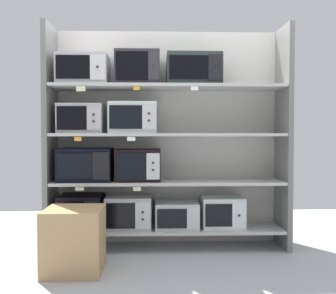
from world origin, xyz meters
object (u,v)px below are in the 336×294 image
(microwave_4, at_px, (86,164))
(microwave_9, at_px, (138,69))
(microwave_3, at_px, (222,212))
(microwave_10, at_px, (194,70))
(microwave_1, at_px, (129,212))
(shipping_carton, at_px, (74,240))
(microwave_2, at_px, (177,214))
(microwave_5, at_px, (138,165))
(microwave_8, at_px, (84,70))
(microwave_7, at_px, (133,118))
(microwave_0, at_px, (81,212))
(microwave_6, at_px, (81,119))

(microwave_4, bearing_deg, microwave_9, -0.05)
(microwave_3, relative_size, microwave_10, 0.78)
(microwave_1, distance_m, microwave_10, 1.58)
(microwave_1, relative_size, shipping_carton, 0.85)
(microwave_2, distance_m, microwave_4, 1.05)
(microwave_5, xyz_separation_m, microwave_8, (-0.54, 0.00, 0.95))
(microwave_7, relative_size, microwave_8, 0.96)
(microwave_0, relative_size, microwave_9, 0.97)
(microwave_5, xyz_separation_m, microwave_10, (0.56, 0.00, 0.96))
(microwave_7, bearing_deg, microwave_10, 0.00)
(microwave_6, bearing_deg, microwave_7, 0.02)
(microwave_7, distance_m, shipping_carton, 1.34)
(microwave_3, height_order, microwave_10, microwave_10)
(microwave_5, height_order, microwave_6, microwave_6)
(microwave_6, height_order, microwave_8, microwave_8)
(microwave_5, relative_size, microwave_9, 1.02)
(microwave_1, distance_m, microwave_7, 0.96)
(microwave_10, bearing_deg, microwave_0, -179.98)
(microwave_4, xyz_separation_m, microwave_8, (-0.02, -0.00, 0.95))
(microwave_0, distance_m, microwave_6, 0.94)
(microwave_8, bearing_deg, microwave_9, -0.04)
(microwave_2, relative_size, microwave_4, 0.82)
(microwave_3, distance_m, microwave_9, 1.69)
(microwave_9, distance_m, microwave_10, 0.57)
(microwave_2, distance_m, microwave_6, 1.37)
(microwave_5, height_order, shipping_carton, microwave_5)
(microwave_8, bearing_deg, shipping_carton, -87.41)
(shipping_carton, bearing_deg, microwave_7, 56.12)
(microwave_0, relative_size, microwave_5, 0.95)
(microwave_9, distance_m, shipping_carton, 1.77)
(microwave_1, xyz_separation_m, microwave_7, (0.04, 0.00, 0.95))
(microwave_1, distance_m, microwave_5, 0.49)
(microwave_6, distance_m, microwave_8, 0.48)
(microwave_0, distance_m, microwave_10, 1.83)
(microwave_5, distance_m, microwave_8, 1.09)
(microwave_7, height_order, microwave_9, microwave_9)
(microwave_2, relative_size, microwave_8, 0.88)
(microwave_4, distance_m, microwave_6, 0.46)
(microwave_8, bearing_deg, microwave_0, -179.64)
(microwave_10, bearing_deg, microwave_5, -179.96)
(microwave_3, bearing_deg, microwave_4, -180.00)
(microwave_4, distance_m, microwave_5, 0.53)
(microwave_8, bearing_deg, microwave_2, 0.01)
(microwave_0, height_order, shipping_carton, microwave_0)
(microwave_0, xyz_separation_m, microwave_1, (0.48, 0.00, -0.01))
(microwave_4, height_order, shipping_carton, microwave_4)
(microwave_5, bearing_deg, microwave_4, 179.96)
(microwave_1, height_order, microwave_3, microwave_1)
(microwave_6, bearing_deg, microwave_5, -0.01)
(microwave_1, xyz_separation_m, microwave_6, (-0.47, -0.00, 0.94))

